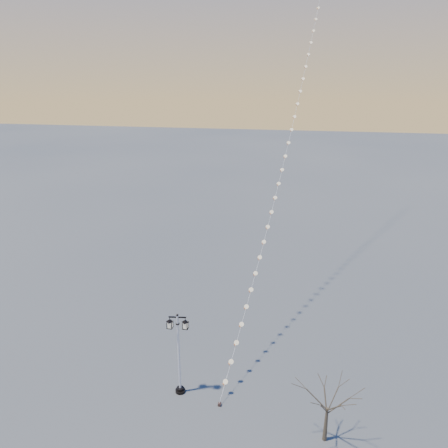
# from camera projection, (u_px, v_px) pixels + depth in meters

# --- Properties ---
(ground) EXTENTS (300.00, 300.00, 0.00)m
(ground) POSITION_uv_depth(u_px,v_px,m) (175.00, 423.00, 25.33)
(ground) COLOR #4A4C4B
(ground) RESTS_ON ground
(street_lamp) EXTENTS (1.45, 0.64, 5.74)m
(street_lamp) POSITION_uv_depth(u_px,v_px,m) (179.00, 350.00, 26.79)
(street_lamp) COLOR black
(street_lamp) RESTS_ON ground
(bare_tree) EXTENTS (2.42, 2.42, 4.01)m
(bare_tree) POSITION_uv_depth(u_px,v_px,m) (328.00, 399.00, 23.25)
(bare_tree) COLOR #413627
(bare_tree) RESTS_ON ground
(kite_train) EXTENTS (6.77, 41.96, 40.02)m
(kite_train) POSITION_uv_depth(u_px,v_px,m) (299.00, 70.00, 38.79)
(kite_train) COLOR #35221C
(kite_train) RESTS_ON ground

